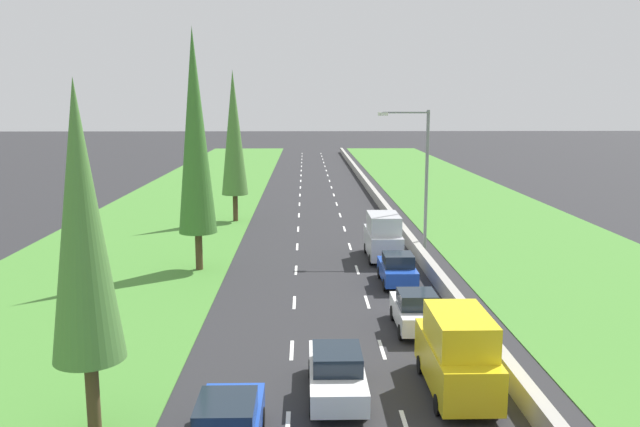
# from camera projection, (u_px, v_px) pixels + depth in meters

# --- Properties ---
(ground_plane) EXTENTS (300.00, 300.00, 0.00)m
(ground_plane) POSITION_uv_depth(u_px,v_px,m) (317.00, 199.00, 63.29)
(ground_plane) COLOR #28282B
(ground_plane) RESTS_ON ground
(grass_verge_left) EXTENTS (14.00, 140.00, 0.04)m
(grass_verge_left) POSITION_uv_depth(u_px,v_px,m) (189.00, 200.00, 63.00)
(grass_verge_left) COLOR #478433
(grass_verge_left) RESTS_ON ground
(grass_verge_right) EXTENTS (14.00, 140.00, 0.04)m
(grass_verge_right) POSITION_uv_depth(u_px,v_px,m) (462.00, 199.00, 63.62)
(grass_verge_right) COLOR #478433
(grass_verge_right) RESTS_ON ground
(median_barrier) EXTENTS (0.44, 120.00, 0.85)m
(median_barrier) POSITION_uv_depth(u_px,v_px,m) (375.00, 195.00, 63.35)
(median_barrier) COLOR #9E9B93
(median_barrier) RESTS_ON ground
(lane_markings) EXTENTS (3.64, 116.00, 0.01)m
(lane_markings) POSITION_uv_depth(u_px,v_px,m) (317.00, 199.00, 63.29)
(lane_markings) COLOR white
(lane_markings) RESTS_ON ground
(yellow_van_right_lane) EXTENTS (1.96, 4.90, 2.82)m
(yellow_van_right_lane) POSITION_uv_depth(u_px,v_px,m) (457.00, 353.00, 20.93)
(yellow_van_right_lane) COLOR yellow
(yellow_van_right_lane) RESTS_ON ground
(blue_sedan_left_lane) EXTENTS (1.82, 4.50, 1.64)m
(blue_sedan_left_lane) POSITION_uv_depth(u_px,v_px,m) (227.00, 427.00, 17.33)
(blue_sedan_left_lane) COLOR #1E47B7
(blue_sedan_left_lane) RESTS_ON ground
(white_sedan_centre_lane) EXTENTS (1.82, 4.50, 1.64)m
(white_sedan_centre_lane) POSITION_uv_depth(u_px,v_px,m) (337.00, 372.00, 20.85)
(white_sedan_centre_lane) COLOR white
(white_sedan_centre_lane) RESTS_ON ground
(white_hatchback_right_lane) EXTENTS (1.74, 3.90, 1.72)m
(white_hatchback_right_lane) POSITION_uv_depth(u_px,v_px,m) (416.00, 311.00, 26.95)
(white_hatchback_right_lane) COLOR white
(white_hatchback_right_lane) RESTS_ON ground
(blue_hatchback_right_lane) EXTENTS (1.74, 3.90, 1.72)m
(blue_hatchback_right_lane) POSITION_uv_depth(u_px,v_px,m) (397.00, 269.00, 33.63)
(blue_hatchback_right_lane) COLOR #1E47B7
(blue_hatchback_right_lane) RESTS_ON ground
(silver_van_right_lane) EXTENTS (1.96, 4.90, 2.82)m
(silver_van_right_lane) POSITION_uv_depth(u_px,v_px,m) (383.00, 237.00, 39.06)
(silver_van_right_lane) COLOR silver
(silver_van_right_lane) RESTS_ON ground
(poplar_tree_nearest) EXTENTS (2.05, 2.05, 10.17)m
(poplar_tree_nearest) POSITION_uv_depth(u_px,v_px,m) (82.00, 224.00, 17.80)
(poplar_tree_nearest) COLOR #4C3823
(poplar_tree_nearest) RESTS_ON ground
(poplar_tree_second) EXTENTS (2.14, 2.14, 13.52)m
(poplar_tree_second) POSITION_uv_depth(u_px,v_px,m) (195.00, 133.00, 35.39)
(poplar_tree_second) COLOR #4C3823
(poplar_tree_second) RESTS_ON ground
(poplar_tree_third) EXTENTS (2.10, 2.10, 11.96)m
(poplar_tree_third) POSITION_uv_depth(u_px,v_px,m) (234.00, 133.00, 50.46)
(poplar_tree_third) COLOR #4C3823
(poplar_tree_third) RESTS_ON ground
(street_light_mast) EXTENTS (3.20, 0.28, 9.00)m
(street_light_mast) POSITION_uv_depth(u_px,v_px,m) (421.00, 171.00, 39.88)
(street_light_mast) COLOR gray
(street_light_mast) RESTS_ON ground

